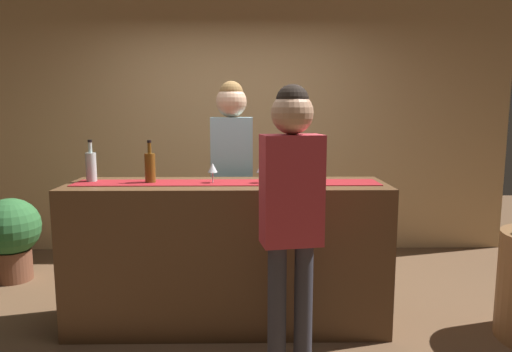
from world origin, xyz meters
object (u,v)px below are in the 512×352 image
object	(u,v)px
wine_bottle_green	(291,167)
wine_bottle_amber	(150,167)
wine_bottle_clear	(91,166)
wine_glass_mid_counter	(261,169)
wine_glass_near_customer	(213,168)
bartender	(232,163)
customer_sipping	(291,200)
potted_plant_tall	(11,233)

from	to	relation	value
wine_bottle_green	wine_bottle_amber	bearing A→B (deg)	178.46
wine_bottle_clear	wine_glass_mid_counter	world-z (taller)	wine_bottle_clear
wine_glass_near_customer	bartender	size ratio (longest dim) A/B	0.08
wine_bottle_green	wine_bottle_clear	size ratio (longest dim) A/B	1.00
wine_bottle_green	wine_glass_near_customer	distance (m)	0.55
wine_glass_near_customer	customer_sipping	world-z (taller)	customer_sipping
wine_bottle_green	wine_bottle_amber	world-z (taller)	same
wine_bottle_green	wine_bottle_clear	world-z (taller)	same
wine_glass_near_customer	potted_plant_tall	distance (m)	2.24
wine_bottle_amber	wine_glass_near_customer	size ratio (longest dim) A/B	2.10
customer_sipping	potted_plant_tall	xyz separation A→B (m)	(-2.41, 1.55, -0.61)
customer_sipping	potted_plant_tall	size ratio (longest dim) A/B	2.23
wine_glass_near_customer	customer_sipping	xyz separation A→B (m)	(0.49, -0.63, -0.10)
wine_glass_mid_counter	potted_plant_tall	world-z (taller)	wine_glass_mid_counter
wine_bottle_clear	wine_glass_mid_counter	xyz separation A→B (m)	(1.21, -0.09, -0.01)
wine_bottle_green	bartender	xyz separation A→B (m)	(-0.44, 0.60, -0.04)
wine_glass_mid_counter	wine_bottle_green	bearing A→B (deg)	3.25
wine_bottle_clear	potted_plant_tall	xyz separation A→B (m)	(-1.04, 0.84, -0.72)
wine_bottle_clear	customer_sipping	bearing A→B (deg)	-27.42
wine_bottle_green	potted_plant_tall	distance (m)	2.73
wine_bottle_clear	bartender	world-z (taller)	bartender
wine_bottle_amber	customer_sipping	xyz separation A→B (m)	(0.94, -0.66, -0.11)
wine_bottle_clear	customer_sipping	size ratio (longest dim) A/B	0.18
wine_bottle_green	wine_glass_mid_counter	xyz separation A→B (m)	(-0.21, -0.01, -0.01)
wine_glass_near_customer	wine_glass_mid_counter	world-z (taller)	same
wine_bottle_amber	wine_bottle_clear	size ratio (longest dim) A/B	1.00
wine_bottle_clear	bartender	xyz separation A→B (m)	(0.98, 0.52, -0.04)
wine_bottle_clear	wine_glass_near_customer	distance (m)	0.88
wine_bottle_green	potted_plant_tall	bearing A→B (deg)	159.51
wine_bottle_amber	wine_glass_mid_counter	size ratio (longest dim) A/B	2.10
bartender	wine_bottle_clear	bearing A→B (deg)	25.98
wine_bottle_clear	wine_glass_near_customer	xyz separation A→B (m)	(0.87, -0.08, -0.01)
wine_glass_near_customer	bartender	world-z (taller)	bartender
customer_sipping	bartender	bearing A→B (deg)	97.88
wine_glass_near_customer	bartender	bearing A→B (deg)	79.38
wine_bottle_green	wine_bottle_clear	bearing A→B (deg)	176.78
potted_plant_tall	wine_glass_mid_counter	bearing A→B (deg)	-22.47
potted_plant_tall	wine_bottle_clear	bearing A→B (deg)	-38.87
wine_bottle_green	customer_sipping	bearing A→B (deg)	-94.94
wine_glass_mid_counter	customer_sipping	distance (m)	0.64
wine_glass_near_customer	wine_glass_mid_counter	bearing A→B (deg)	-2.28
wine_bottle_amber	wine_glass_near_customer	bearing A→B (deg)	-3.24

